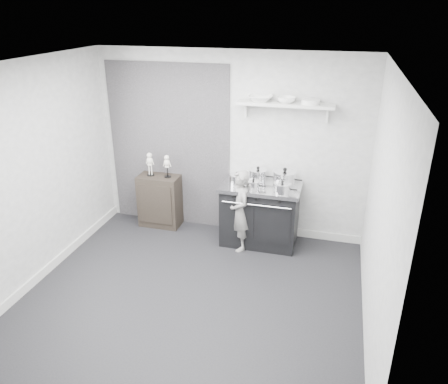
{
  "coord_description": "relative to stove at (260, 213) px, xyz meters",
  "views": [
    {
      "loc": [
        1.52,
        -4.15,
        3.25
      ],
      "look_at": [
        0.14,
        0.95,
        0.97
      ],
      "focal_mm": 35.0,
      "sensor_mm": 36.0,
      "label": 1
    }
  ],
  "objects": [
    {
      "name": "ground",
      "position": [
        -0.54,
        -1.48,
        -0.46
      ],
      "size": [
        4.0,
        4.0,
        0.0
      ],
      "primitive_type": "plane",
      "color": "black",
      "rests_on": "ground"
    },
    {
      "name": "pot_back_left",
      "position": [
        -0.08,
        0.15,
        0.54
      ],
      "size": [
        0.35,
        0.27,
        0.22
      ],
      "color": "silver",
      "rests_on": "stove"
    },
    {
      "name": "pot_front_right",
      "position": [
        0.32,
        -0.2,
        0.52
      ],
      "size": [
        0.32,
        0.23,
        0.18
      ],
      "color": "silver",
      "rests_on": "stove"
    },
    {
      "name": "pot_back_right",
      "position": [
        0.31,
        0.09,
        0.55
      ],
      "size": [
        0.41,
        0.32,
        0.26
      ],
      "color": "silver",
      "rests_on": "stove"
    },
    {
      "name": "child",
      "position": [
        -0.24,
        -0.27,
        0.14
      ],
      "size": [
        0.47,
        0.52,
        1.18
      ],
      "primitive_type": "imported",
      "rotation": [
        0.0,
        0.0,
        -1.02
      ],
      "color": "gray",
      "rests_on": "ground"
    },
    {
      "name": "pot_front_center",
      "position": [
        -0.08,
        -0.15,
        0.51
      ],
      "size": [
        0.28,
        0.19,
        0.15
      ],
      "color": "silver",
      "rests_on": "stove"
    },
    {
      "name": "bowl_large",
      "position": [
        -0.08,
        0.19,
        1.62
      ],
      "size": [
        0.32,
        0.32,
        0.08
      ],
      "primitive_type": "imported",
      "color": "white",
      "rests_on": "wall_shelf"
    },
    {
      "name": "skeleton_full",
      "position": [
        -1.75,
        0.13,
        0.58
      ],
      "size": [
        0.12,
        0.08,
        0.42
      ],
      "primitive_type": null,
      "color": "silver",
      "rests_on": "side_cabinet"
    },
    {
      "name": "stove",
      "position": [
        0.0,
        0.0,
        0.0
      ],
      "size": [
        1.13,
        0.7,
        0.9
      ],
      "color": "black",
      "rests_on": "ground"
    },
    {
      "name": "plate_stack",
      "position": [
        0.58,
        0.19,
        1.61
      ],
      "size": [
        0.24,
        0.24,
        0.06
      ],
      "primitive_type": "cylinder",
      "color": "white",
      "rests_on": "wall_shelf"
    },
    {
      "name": "room_shell",
      "position": [
        -0.63,
        -1.33,
        1.18
      ],
      "size": [
        4.02,
        3.62,
        2.71
      ],
      "color": "#A1A19F",
      "rests_on": "ground"
    },
    {
      "name": "bowl_small",
      "position": [
        0.27,
        0.19,
        1.62
      ],
      "size": [
        0.25,
        0.25,
        0.08
      ],
      "primitive_type": "imported",
      "color": "white",
      "rests_on": "wall_shelf"
    },
    {
      "name": "pot_front_left",
      "position": [
        -0.32,
        -0.1,
        0.53
      ],
      "size": [
        0.31,
        0.22,
        0.2
      ],
      "color": "silver",
      "rests_on": "stove"
    },
    {
      "name": "side_cabinet",
      "position": [
        -1.62,
        0.13,
        -0.04
      ],
      "size": [
        0.63,
        0.37,
        0.82
      ],
      "primitive_type": "cube",
      "color": "black",
      "rests_on": "ground"
    },
    {
      "name": "wall_shelf",
      "position": [
        0.26,
        0.2,
        1.55
      ],
      "size": [
        1.3,
        0.26,
        0.24
      ],
      "color": "silver",
      "rests_on": "room_shell"
    },
    {
      "name": "skeleton_torso",
      "position": [
        -1.47,
        0.13,
        0.57
      ],
      "size": [
        0.11,
        0.07,
        0.4
      ],
      "primitive_type": null,
      "color": "silver",
      "rests_on": "side_cabinet"
    }
  ]
}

